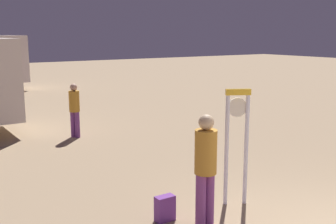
% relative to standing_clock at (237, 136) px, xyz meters
% --- Properties ---
extents(standing_clock, '(0.41, 0.27, 2.01)m').
position_rel_standing_clock_xyz_m(standing_clock, '(0.00, 0.00, 0.00)').
color(standing_clock, white).
rests_on(standing_clock, ground_plane).
extents(person_near_clock, '(0.34, 0.34, 1.75)m').
position_rel_standing_clock_xyz_m(person_near_clock, '(-0.97, -0.38, -0.23)').
color(person_near_clock, '#87418E').
rests_on(person_near_clock, ground_plane).
extents(backpack, '(0.31, 0.21, 0.41)m').
position_rel_standing_clock_xyz_m(backpack, '(-1.38, 0.11, -1.01)').
color(backpack, '#773B98').
rests_on(backpack, ground_plane).
extents(person_distant, '(0.30, 0.30, 1.54)m').
position_rel_standing_clock_xyz_m(person_distant, '(-0.62, 5.98, -0.34)').
color(person_distant, '#773B88').
rests_on(person_distant, ground_plane).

